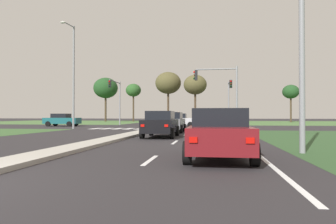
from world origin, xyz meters
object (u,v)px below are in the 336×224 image
at_px(pedestrian_at_median, 179,116).
at_px(treeline_near, 106,88).
at_px(treeline_third, 168,83).
at_px(traffic_signal_far_right, 229,94).
at_px(car_silver_seventh, 178,120).
at_px(car_black_third, 161,124).
at_px(traffic_signal_far_left, 116,94).
at_px(car_beige_second, 176,118).
at_px(car_teal_fourth, 62,120).
at_px(street_lamp_second, 73,72).
at_px(treeline_fourth, 195,85).
at_px(treeline_second, 133,91).
at_px(treeline_fifth, 291,92).
at_px(car_navy_fifth, 217,122).
at_px(car_grey_near, 172,122).
at_px(car_maroon_sixth, 219,133).

distance_m(pedestrian_at_median, treeline_near, 26.84).
bearing_deg(treeline_third, traffic_signal_far_right, -64.31).
distance_m(car_silver_seventh, treeline_third, 30.11).
height_order(car_black_third, traffic_signal_far_left, traffic_signal_far_left).
bearing_deg(traffic_signal_far_left, car_beige_second, 77.60).
bearing_deg(car_teal_fourth, street_lamp_second, 34.70).
height_order(traffic_signal_far_left, treeline_fourth, treeline_fourth).
bearing_deg(treeline_second, traffic_signal_far_right, -52.80).
distance_m(car_teal_fourth, traffic_signal_far_left, 7.92).
bearing_deg(street_lamp_second, traffic_signal_far_left, 85.61).
relative_size(traffic_signal_far_left, traffic_signal_far_right, 1.05).
bearing_deg(traffic_signal_far_left, car_silver_seventh, -29.52).
distance_m(treeline_near, treeline_fourth, 21.08).
height_order(treeline_second, treeline_third, treeline_third).
height_order(car_teal_fourth, treeline_near, treeline_near).
bearing_deg(treeline_fifth, street_lamp_second, -130.63).
distance_m(car_black_third, traffic_signal_far_right, 22.12).
xyz_separation_m(car_teal_fourth, car_navy_fifth, (18.91, -9.71, -0.02)).
bearing_deg(treeline_third, car_teal_fourth, -108.48).
height_order(car_beige_second, car_silver_seventh, car_silver_seventh).
distance_m(car_grey_near, treeline_second, 44.29).
distance_m(car_navy_fifth, car_silver_seventh, 9.96).
xyz_separation_m(car_beige_second, car_navy_fifth, (7.96, -38.65, 0.02)).
xyz_separation_m(car_maroon_sixth, car_silver_seventh, (-4.00, 24.92, 0.02)).
xyz_separation_m(car_teal_fourth, traffic_signal_far_right, (20.77, 4.26, 3.26)).
height_order(traffic_signal_far_left, traffic_signal_far_right, traffic_signal_far_left).
height_order(car_grey_near, traffic_signal_far_left, traffic_signal_far_left).
relative_size(car_black_third, pedestrian_at_median, 2.29).
height_order(car_teal_fourth, treeline_third, treeline_third).
distance_m(treeline_second, treeline_third, 8.52).
relative_size(car_navy_fifth, treeline_near, 0.45).
relative_size(car_black_third, treeline_second, 0.49).
bearing_deg(car_black_third, car_navy_fifth, 64.00).
relative_size(car_grey_near, car_maroon_sixth, 1.02).
xyz_separation_m(treeline_near, treeline_second, (6.42, 0.15, -0.62)).
bearing_deg(treeline_near, pedestrian_at_median, -44.49).
height_order(car_navy_fifth, treeline_near, treeline_near).
relative_size(car_grey_near, car_navy_fifth, 1.02).
height_order(car_navy_fifth, treeline_second, treeline_second).
bearing_deg(treeline_second, treeline_fourth, -19.91).
relative_size(car_teal_fourth, traffic_signal_far_left, 0.70).
relative_size(treeline_near, treeline_third, 0.93).
bearing_deg(car_teal_fourth, traffic_signal_far_left, 128.77).
height_order(traffic_signal_far_left, treeline_fifth, treeline_fifth).
height_order(car_black_third, treeline_second, treeline_second).
distance_m(car_beige_second, car_navy_fifth, 39.46).
bearing_deg(traffic_signal_far_right, traffic_signal_far_left, 179.18).
bearing_deg(car_black_third, treeline_fifth, 67.11).
bearing_deg(car_navy_fifth, treeline_near, 121.37).
bearing_deg(traffic_signal_far_right, treeline_near, 135.40).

